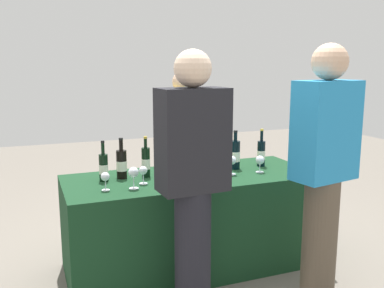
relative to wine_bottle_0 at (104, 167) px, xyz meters
name	(u,v)px	position (x,y,z in m)	size (l,w,h in m)	color
ground_plane	(192,265)	(0.67, -0.09, -0.86)	(12.00, 12.00, 0.00)	slate
tasting_table	(192,221)	(0.67, -0.09, -0.48)	(1.96, 0.79, 0.75)	#14381E
wine_bottle_0	(104,167)	(0.00, 0.00, 0.00)	(0.07, 0.07, 0.30)	black
wine_bottle_1	(122,164)	(0.14, 0.03, 0.01)	(0.08, 0.08, 0.31)	black
wine_bottle_2	(146,162)	(0.32, 0.00, 0.01)	(0.07, 0.07, 0.32)	black
wine_bottle_3	(179,158)	(0.62, 0.08, 0.00)	(0.07, 0.07, 0.30)	black
wine_bottle_4	(235,155)	(1.08, -0.02, 0.01)	(0.08, 0.08, 0.32)	black
wine_bottle_5	(261,153)	(1.33, -0.01, 0.01)	(0.07, 0.07, 0.32)	black
wine_glass_0	(105,177)	(-0.03, -0.25, -0.01)	(0.06, 0.06, 0.13)	silver
wine_glass_1	(133,173)	(0.16, -0.27, 0.01)	(0.07, 0.07, 0.15)	silver
wine_glass_2	(143,171)	(0.25, -0.18, -0.01)	(0.06, 0.06, 0.13)	silver
wine_glass_3	(218,163)	(0.85, -0.18, 0.00)	(0.07, 0.07, 0.15)	silver
wine_glass_4	(232,161)	(0.97, -0.17, 0.00)	(0.07, 0.07, 0.15)	silver
wine_glass_5	(260,161)	(1.21, -0.19, -0.01)	(0.07, 0.07, 0.14)	silver
server_pouring	(184,148)	(0.82, 0.49, -0.01)	(0.38, 0.25, 1.56)	brown
guest_0	(193,178)	(0.42, -0.73, 0.06)	(0.43, 0.26, 1.70)	black
guest_1	(324,167)	(1.29, -0.87, 0.08)	(0.46, 0.31, 1.74)	brown
menu_board	(211,181)	(1.28, 0.91, -0.47)	(0.47, 0.03, 0.78)	white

